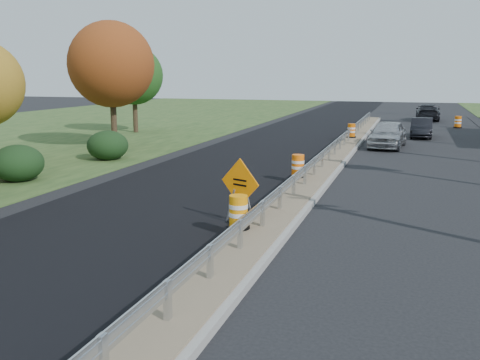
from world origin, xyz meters
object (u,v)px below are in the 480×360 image
(barrel_shoulder_far, at_px, (458,122))
(car_dark_mid, at_px, (421,128))
(barrel_median_mid, at_px, (298,166))
(caution_sign, at_px, (240,207))
(barrel_median_near, at_px, (238,213))
(car_silver, at_px, (388,134))
(barrel_median_far, at_px, (351,131))
(car_dark_far, at_px, (428,112))

(barrel_shoulder_far, distance_m, car_dark_mid, 8.39)
(barrel_median_mid, height_order, car_dark_mid, car_dark_mid)
(caution_sign, relative_size, barrel_median_near, 2.13)
(barrel_shoulder_far, height_order, car_dark_mid, car_dark_mid)
(caution_sign, bearing_deg, car_silver, 103.14)
(car_dark_mid, bearing_deg, caution_sign, -101.11)
(barrel_median_near, relative_size, barrel_median_far, 1.01)
(car_silver, xyz_separation_m, car_dark_far, (2.67, 20.71, -0.03))
(caution_sign, xyz_separation_m, barrel_shoulder_far, (8.17, 32.55, -0.04))
(barrel_shoulder_far, bearing_deg, car_silver, -109.26)
(caution_sign, xyz_separation_m, barrel_median_mid, (0.35, 6.53, 0.17))
(caution_sign, bearing_deg, barrel_median_far, 110.80)
(car_silver, height_order, car_dark_mid, car_silver)
(barrel_median_mid, bearing_deg, caution_sign, -93.07)
(car_dark_far, bearing_deg, barrel_shoulder_far, 108.46)
(barrel_median_far, relative_size, barrel_shoulder_far, 0.95)
(caution_sign, height_order, car_silver, caution_sign)
(barrel_median_mid, xyz_separation_m, car_dark_far, (5.60, 32.77, 0.10))
(caution_sign, distance_m, car_dark_mid, 25.24)
(car_dark_far, bearing_deg, car_dark_mid, 87.57)
(barrel_median_mid, xyz_separation_m, car_dark_mid, (4.91, 18.16, -0.00))
(car_silver, bearing_deg, barrel_median_mid, -98.23)
(car_dark_mid, bearing_deg, barrel_median_far, -139.12)
(barrel_shoulder_far, relative_size, car_silver, 0.20)
(barrel_median_near, height_order, car_dark_mid, car_dark_mid)
(barrel_median_far, bearing_deg, caution_sign, -92.38)
(car_silver, bearing_deg, car_dark_far, 88.12)
(barrel_shoulder_far, bearing_deg, barrel_median_far, -122.28)
(barrel_median_near, distance_m, barrel_median_mid, 7.75)
(barrel_shoulder_far, bearing_deg, car_dark_mid, -110.26)
(barrel_median_far, bearing_deg, barrel_median_mid, -92.07)
(barrel_median_far, bearing_deg, car_dark_far, 74.47)
(caution_sign, bearing_deg, barrel_shoulder_far, 99.09)
(barrel_median_mid, xyz_separation_m, barrel_median_far, (0.52, 14.48, -0.00))
(car_dark_mid, bearing_deg, car_dark_far, 88.21)
(barrel_median_far, bearing_deg, barrel_shoulder_far, 57.72)
(barrel_median_far, height_order, barrel_shoulder_far, barrel_median_far)
(barrel_median_near, distance_m, car_dark_mid, 26.37)
(barrel_median_near, bearing_deg, car_dark_mid, 79.26)
(barrel_median_far, distance_m, car_silver, 3.42)
(barrel_median_near, bearing_deg, barrel_shoulder_far, 76.97)
(caution_sign, distance_m, car_dark_far, 39.74)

